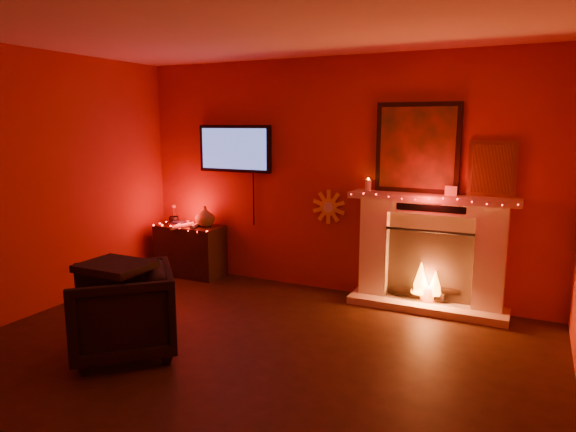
% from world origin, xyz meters
% --- Properties ---
extents(room, '(5.00, 5.00, 5.00)m').
position_xyz_m(room, '(0.00, 0.00, 1.35)').
color(room, black).
rests_on(room, ground).
extents(floor, '(5.00, 5.00, 0.00)m').
position_xyz_m(floor, '(0.00, 0.00, 0.00)').
color(floor, black).
rests_on(floor, ground).
extents(fireplace, '(1.72, 0.40, 2.18)m').
position_xyz_m(fireplace, '(1.14, 2.39, 0.72)').
color(fireplace, beige).
rests_on(fireplace, floor).
extents(tv, '(1.00, 0.07, 1.24)m').
position_xyz_m(tv, '(-1.30, 2.45, 1.65)').
color(tv, black).
rests_on(tv, room).
extents(sunburst_clock, '(0.40, 0.03, 0.40)m').
position_xyz_m(sunburst_clock, '(-0.05, 2.48, 1.00)').
color(sunburst_clock, yellow).
rests_on(sunburst_clock, room).
extents(console_table, '(0.86, 0.57, 0.92)m').
position_xyz_m(console_table, '(-1.88, 2.26, 0.37)').
color(console_table, black).
rests_on(console_table, floor).
extents(armchair, '(1.17, 1.17, 0.76)m').
position_xyz_m(armchair, '(-0.98, 0.08, 0.38)').
color(armchair, black).
rests_on(armchair, floor).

